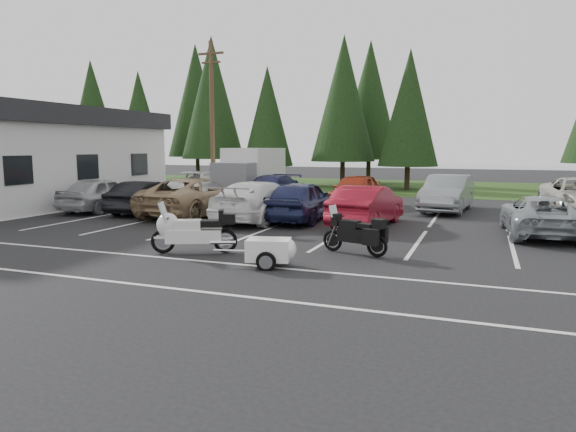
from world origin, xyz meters
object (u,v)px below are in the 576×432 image
(car_far_3, at_px, (447,193))
(adventure_motorcycle, at_px, (354,230))
(car_near_2, at_px, (196,197))
(touring_motorcycle, at_px, (194,227))
(car_near_6, at_px, (541,216))
(car_near_5, at_px, (367,206))
(car_far_2, at_px, (356,191))
(cargo_trailer, at_px, (269,253))
(box_truck, at_px, (247,173))
(car_near_0, at_px, (102,194))
(car_far_1, at_px, (269,189))
(car_near_4, at_px, (301,201))
(car_far_0, at_px, (193,186))
(car_near_1, at_px, (147,197))
(car_near_3, at_px, (260,201))
(utility_pole, at_px, (212,117))

(car_far_3, distance_m, adventure_motorcycle, 11.10)
(car_near_2, relative_size, touring_motorcycle, 2.23)
(adventure_motorcycle, bearing_deg, car_far_3, 96.70)
(car_near_2, bearing_deg, car_near_6, -179.91)
(car_near_5, xyz_separation_m, car_far_2, (-1.84, 5.86, 0.05))
(car_far_3, height_order, cargo_trailer, car_far_3)
(car_far_2, bearing_deg, box_truck, 162.70)
(car_near_5, distance_m, adventure_motorcycle, 5.29)
(car_near_0, height_order, car_far_1, car_near_0)
(car_near_4, xyz_separation_m, car_far_0, (-8.36, 5.50, -0.01))
(cargo_trailer, bearing_deg, adventure_motorcycle, 40.68)
(car_far_1, height_order, adventure_motorcycle, car_far_1)
(car_far_3, xyz_separation_m, adventure_motorcycle, (-1.72, -10.97, -0.16))
(car_near_1, xyz_separation_m, car_far_1, (3.43, 6.02, 0.01))
(cargo_trailer, bearing_deg, car_far_0, 113.94)
(car_far_1, bearing_deg, car_near_3, -67.55)
(car_near_4, distance_m, touring_motorcycle, 7.07)
(car_near_2, height_order, car_near_4, car_near_2)
(box_truck, distance_m, car_near_2, 8.31)
(car_near_5, xyz_separation_m, adventure_motorcycle, (0.78, -5.24, -0.09))
(car_near_1, relative_size, touring_motorcycle, 1.65)
(car_near_5, bearing_deg, car_far_3, -107.70)
(car_far_0, bearing_deg, car_far_1, 3.24)
(car_far_0, bearing_deg, car_far_2, -2.16)
(cargo_trailer, height_order, adventure_motorcycle, adventure_motorcycle)
(car_near_1, bearing_deg, car_near_0, -0.64)
(car_near_0, distance_m, car_near_2, 4.91)
(car_near_3, bearing_deg, car_far_0, -39.34)
(car_near_3, xyz_separation_m, adventure_motorcycle, (5.06, -5.00, -0.13))
(box_truck, xyz_separation_m, car_near_2, (1.41, -8.17, -0.63))
(car_far_0, height_order, car_far_1, car_far_0)
(car_far_0, bearing_deg, car_near_5, -30.03)
(box_truck, height_order, car_far_2, box_truck)
(car_far_2, bearing_deg, car_far_0, -177.15)
(box_truck, bearing_deg, adventure_motorcycle, -54.55)
(car_far_1, bearing_deg, box_truck, 139.20)
(car_near_5, xyz_separation_m, car_far_0, (-11.10, 5.84, 0.04))
(car_far_3, bearing_deg, cargo_trailer, -98.61)
(utility_pole, xyz_separation_m, car_near_1, (0.89, -7.70, -3.98))
(car_near_5, bearing_deg, box_truck, -37.41)
(car_near_2, distance_m, adventure_motorcycle, 10.00)
(car_near_0, distance_m, car_near_1, 2.40)
(car_near_2, relative_size, adventure_motorcycle, 2.67)
(car_far_0, bearing_deg, car_near_4, -35.64)
(utility_pole, bearing_deg, car_far_1, -21.31)
(car_near_5, distance_m, car_near_6, 5.90)
(adventure_motorcycle, bearing_deg, cargo_trailer, -109.99)
(car_far_3, relative_size, adventure_motorcycle, 2.29)
(car_near_3, xyz_separation_m, car_far_1, (-2.37, 6.50, -0.07))
(car_near_1, relative_size, cargo_trailer, 2.84)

